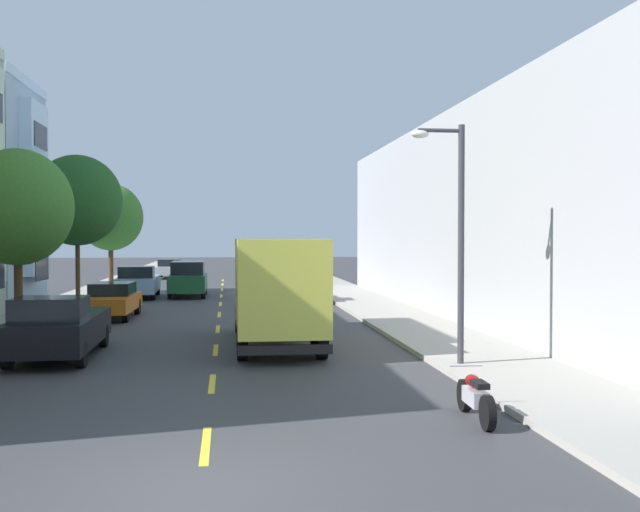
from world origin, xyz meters
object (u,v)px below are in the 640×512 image
at_px(parked_pickup_black, 58,328).
at_px(street_tree_farthest, 111,217).
at_px(street_lamp, 454,223).
at_px(parked_sedan_orange, 112,300).
at_px(parked_motorcycle, 475,397).
at_px(parked_suv_charcoal, 273,263).
at_px(parked_pickup_sky, 138,282).
at_px(street_tree_second, 18,207).
at_px(street_tree_third, 77,200).
at_px(delivery_box_truck, 276,284).
at_px(moving_forest_sedan, 188,279).
at_px(parked_hatchback_burgundy, 305,287).
at_px(parked_wagon_silver, 169,268).

bearing_deg(parked_pickup_black, street_tree_farthest, 95.25).
height_order(street_lamp, parked_pickup_black, street_lamp).
xyz_separation_m(parked_sedan_orange, parked_motorcycle, (9.03, -18.08, -0.34)).
bearing_deg(parked_suv_charcoal, parked_pickup_sky, -110.48).
relative_size(parked_pickup_sky, parked_motorcycle, 2.60).
bearing_deg(parked_pickup_sky, street_tree_second, -97.15).
bearing_deg(street_tree_third, delivery_box_truck, -56.82).
relative_size(delivery_box_truck, parked_pickup_sky, 1.50).
height_order(street_lamp, parked_sedan_orange, street_lamp).
height_order(parked_suv_charcoal, parked_pickup_sky, parked_suv_charcoal).
relative_size(street_tree_third, parked_pickup_black, 1.29).
bearing_deg(parked_motorcycle, street_lamp, 76.99).
relative_size(moving_forest_sedan, parked_motorcycle, 2.34).
height_order(parked_pickup_black, parked_sedan_orange, parked_pickup_black).
height_order(street_lamp, delivery_box_truck, street_lamp).
bearing_deg(street_tree_second, parked_pickup_black, -63.50).
height_order(parked_hatchback_burgundy, parked_pickup_black, parked_pickup_black).
xyz_separation_m(parked_wagon_silver, parked_pickup_black, (0.03, -39.55, 0.02)).
relative_size(street_lamp, parked_suv_charcoal, 1.22).
distance_m(street_tree_third, parked_pickup_sky, 7.59).
height_order(parked_hatchback_burgundy, parked_motorcycle, parked_hatchback_burgundy).
xyz_separation_m(street_tree_third, parked_pickup_black, (2.20, -14.17, -4.10)).
bearing_deg(street_lamp, parked_pickup_sky, 114.07).
bearing_deg(parked_pickup_sky, parked_pickup_black, -89.39).
bearing_deg(street_lamp, parked_suv_charcoal, 92.08).
height_order(parked_wagon_silver, parked_suv_charcoal, parked_suv_charcoal).
xyz_separation_m(parked_suv_charcoal, parked_pickup_sky, (-8.66, -23.18, -0.16)).
distance_m(street_tree_second, parked_pickup_black, 5.99).
xyz_separation_m(street_tree_third, parked_motorcycle, (11.15, -22.19, -4.52)).
bearing_deg(parked_pickup_sky, parked_motorcycle, -72.03).
distance_m(street_tree_second, parked_wagon_silver, 35.37).
bearing_deg(parked_suv_charcoal, street_tree_third, -109.99).
xyz_separation_m(street_tree_second, street_lamp, (12.33, -7.33, -0.62)).
xyz_separation_m(street_lamp, parked_hatchback_burgundy, (-1.73, 19.42, -2.86)).
relative_size(street_tree_farthest, street_lamp, 1.05).
height_order(delivery_box_truck, parked_pickup_black, delivery_box_truck).
relative_size(parked_hatchback_burgundy, parked_motorcycle, 1.96).
relative_size(parked_suv_charcoal, parked_pickup_sky, 0.91).
bearing_deg(parked_suv_charcoal, parked_sedan_orange, -104.33).
bearing_deg(delivery_box_truck, street_tree_third, 123.18).
distance_m(parked_hatchback_burgundy, moving_forest_sedan, 7.36).
bearing_deg(street_tree_farthest, street_lamp, -65.34).
height_order(street_tree_third, parked_suv_charcoal, street_tree_third).
bearing_deg(parked_motorcycle, parked_pickup_black, 138.15).
distance_m(street_tree_second, parked_suv_charcoal, 40.57).
height_order(parked_hatchback_burgundy, parked_sedan_orange, parked_hatchback_burgundy).
bearing_deg(parked_motorcycle, parked_suv_charcoal, 90.57).
bearing_deg(parked_sedan_orange, parked_pickup_sky, 90.76).
xyz_separation_m(street_lamp, moving_forest_sedan, (-7.73, 23.68, -2.63)).
bearing_deg(parked_motorcycle, street_tree_farthest, 109.23).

